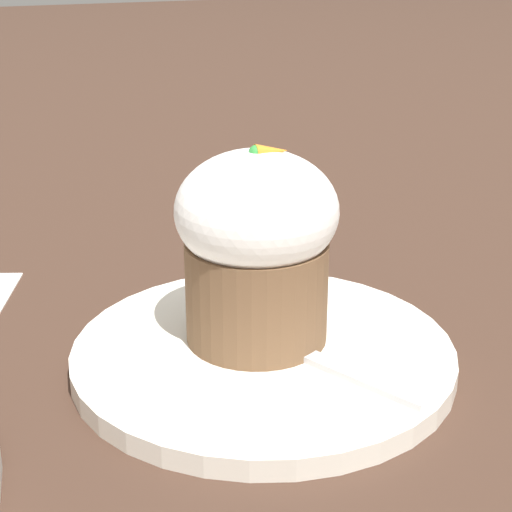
% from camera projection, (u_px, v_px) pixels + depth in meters
% --- Properties ---
extents(ground_plane, '(4.00, 4.00, 0.00)m').
position_uv_depth(ground_plane, '(263.00, 365.00, 0.48)').
color(ground_plane, '#3D281E').
extents(dessert_plate, '(0.21, 0.21, 0.01)m').
position_uv_depth(dessert_plate, '(263.00, 356.00, 0.48)').
color(dessert_plate, white).
rests_on(dessert_plate, ground_plane).
extents(carrot_cake, '(0.09, 0.09, 0.11)m').
position_uv_depth(carrot_cake, '(256.00, 244.00, 0.46)').
color(carrot_cake, brown).
rests_on(carrot_cake, dessert_plate).
extents(spoon, '(0.07, 0.10, 0.01)m').
position_uv_depth(spoon, '(307.00, 354.00, 0.46)').
color(spoon, silver).
rests_on(spoon, dessert_plate).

